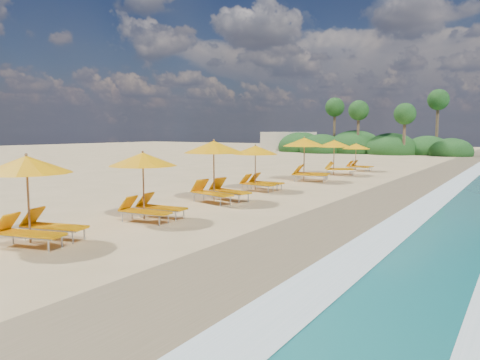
% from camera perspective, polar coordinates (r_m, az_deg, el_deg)
% --- Properties ---
extents(ground, '(160.00, 160.00, 0.00)m').
position_cam_1_polar(ground, '(16.61, 0.00, -4.12)').
color(ground, tan).
rests_on(ground, ground).
extents(wet_sand, '(4.00, 160.00, 0.01)m').
position_cam_1_polar(wet_sand, '(14.88, 13.15, -5.48)').
color(wet_sand, '#877150').
rests_on(wet_sand, ground).
extents(surf_foam, '(4.00, 160.00, 0.01)m').
position_cam_1_polar(surf_foam, '(14.23, 23.50, -6.29)').
color(surf_foam, white).
rests_on(surf_foam, ground).
extents(station_3, '(3.00, 2.91, 2.40)m').
position_cam_1_polar(station_3, '(13.10, -24.58, -1.52)').
color(station_3, olive).
rests_on(station_3, ground).
extents(station_4, '(2.67, 2.52, 2.33)m').
position_cam_1_polar(station_4, '(15.40, -11.57, -0.15)').
color(station_4, olive).
rests_on(station_4, ground).
extents(station_5, '(3.24, 3.12, 2.63)m').
position_cam_1_polar(station_5, '(19.06, -2.92, 1.69)').
color(station_5, olive).
rests_on(station_5, ground).
extents(station_6, '(2.48, 2.28, 2.32)m').
position_cam_1_polar(station_6, '(22.67, 2.33, 1.96)').
color(station_6, olive).
rests_on(station_6, ground).
extents(station_7, '(3.27, 3.16, 2.65)m').
position_cam_1_polar(station_7, '(27.25, 8.52, 3.01)').
color(station_7, olive).
rests_on(station_7, ground).
extents(station_8, '(3.22, 3.22, 2.42)m').
position_cam_1_polar(station_8, '(31.43, 12.11, 3.13)').
color(station_8, olive).
rests_on(station_8, ground).
extents(station_9, '(2.40, 2.26, 2.09)m').
position_cam_1_polar(station_9, '(34.93, 14.64, 3.06)').
color(station_9, olive).
rests_on(station_9, ground).
extents(treeline, '(25.80, 8.80, 9.74)m').
position_cam_1_polar(treeline, '(62.20, 15.11, 4.19)').
color(treeline, '#163D14').
rests_on(treeline, ground).
extents(beach_building, '(7.00, 5.00, 2.80)m').
position_cam_1_polar(beach_building, '(69.04, 6.14, 4.89)').
color(beach_building, beige).
rests_on(beach_building, ground).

